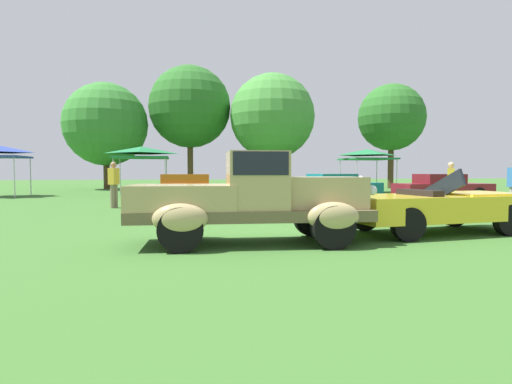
% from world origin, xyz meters
% --- Properties ---
extents(ground_plane, '(120.00, 120.00, 0.00)m').
position_xyz_m(ground_plane, '(0.00, 0.00, 0.00)').
color(ground_plane, '#386628').
extents(feature_pickup_truck, '(4.52, 2.04, 1.70)m').
position_xyz_m(feature_pickup_truck, '(-0.32, -0.45, 0.87)').
color(feature_pickup_truck, brown).
rests_on(feature_pickup_truck, ground_plane).
extents(neighbor_convertible, '(4.28, 2.16, 1.40)m').
position_xyz_m(neighbor_convertible, '(3.91, 0.13, 0.58)').
color(neighbor_convertible, yellow).
rests_on(neighbor_convertible, ground_plane).
extents(show_car_orange, '(4.48, 2.06, 1.22)m').
position_xyz_m(show_car_orange, '(-1.19, 9.56, 0.60)').
color(show_car_orange, orange).
rests_on(show_car_orange, ground_plane).
extents(show_car_teal, '(4.69, 2.68, 1.22)m').
position_xyz_m(show_car_teal, '(5.60, 10.58, 0.60)').
color(show_car_teal, teal).
rests_on(show_car_teal, ground_plane).
extents(show_car_burgundy, '(4.08, 1.78, 1.22)m').
position_xyz_m(show_car_burgundy, '(9.92, 8.70, 0.60)').
color(show_car_burgundy, maroon).
rests_on(show_car_burgundy, ground_plane).
extents(spectator_between_cars, '(0.42, 0.47, 1.69)m').
position_xyz_m(spectator_between_cars, '(8.41, 5.99, 0.91)').
color(spectator_between_cars, '#7F7056').
rests_on(spectator_between_cars, ground_plane).
extents(spectator_by_row, '(0.38, 0.46, 1.69)m').
position_xyz_m(spectator_by_row, '(-3.96, 7.92, 0.91)').
color(spectator_by_row, '#7F7056').
rests_on(spectator_by_row, ground_plane).
extents(canopy_tent_center_field, '(2.94, 2.94, 2.71)m').
position_xyz_m(canopy_tent_center_field, '(-3.62, 16.00, 2.42)').
color(canopy_tent_center_field, '#B7B7BC').
rests_on(canopy_tent_center_field, ground_plane).
extents(canopy_tent_right_field, '(2.86, 2.86, 2.71)m').
position_xyz_m(canopy_tent_right_field, '(10.00, 16.34, 2.42)').
color(canopy_tent_right_field, '#B7B7BC').
rests_on(canopy_tent_right_field, ground_plane).
extents(treeline_far_left, '(6.10, 6.10, 7.85)m').
position_xyz_m(treeline_far_left, '(-6.83, 24.57, 4.79)').
color(treeline_far_left, '#47331E').
rests_on(treeline_far_left, ground_plane).
extents(treeline_mid_left, '(6.29, 6.29, 9.45)m').
position_xyz_m(treeline_mid_left, '(-0.66, 24.92, 6.29)').
color(treeline_mid_left, brown).
rests_on(treeline_mid_left, ground_plane).
extents(treeline_center, '(6.39, 6.39, 8.68)m').
position_xyz_m(treeline_center, '(5.42, 22.96, 5.47)').
color(treeline_center, '#47331E').
rests_on(treeline_center, ground_plane).
extents(treeline_mid_right, '(5.13, 5.13, 8.07)m').
position_xyz_m(treeline_mid_right, '(14.69, 22.07, 5.49)').
color(treeline_mid_right, '#47331E').
rests_on(treeline_mid_right, ground_plane).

